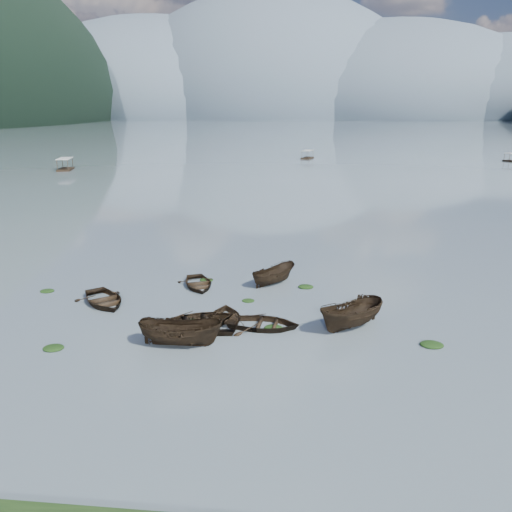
# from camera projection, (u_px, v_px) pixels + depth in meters

# --- Properties ---
(ground_plane) EXTENTS (2400.00, 2400.00, 0.00)m
(ground_plane) POSITION_uv_depth(u_px,v_px,m) (234.00, 356.00, 26.33)
(ground_plane) COLOR slate
(haze_mtn_a) EXTENTS (520.00, 520.00, 280.00)m
(haze_mtn_a) POSITION_uv_depth(u_px,v_px,m) (162.00, 118.00, 910.56)
(haze_mtn_a) COLOR #475666
(haze_mtn_a) RESTS_ON ground
(haze_mtn_b) EXTENTS (520.00, 520.00, 340.00)m
(haze_mtn_b) POSITION_uv_depth(u_px,v_px,m) (271.00, 118.00, 891.74)
(haze_mtn_b) COLOR #475666
(haze_mtn_b) RESTS_ON ground
(haze_mtn_c) EXTENTS (520.00, 520.00, 260.00)m
(haze_mtn_c) POSITION_uv_depth(u_px,v_px,m) (385.00, 118.00, 872.92)
(haze_mtn_c) COLOR #475666
(haze_mtn_c) RESTS_ON ground
(haze_mtn_d) EXTENTS (520.00, 520.00, 220.00)m
(haze_mtn_d) POSITION_uv_depth(u_px,v_px,m) (492.00, 118.00, 855.98)
(haze_mtn_d) COLOR #475666
(haze_mtn_d) RESTS_ON ground
(rowboat_0) EXTENTS (5.39, 5.57, 0.94)m
(rowboat_0) POSITION_uv_depth(u_px,v_px,m) (104.00, 303.00, 33.45)
(rowboat_0) COLOR black
(rowboat_0) RESTS_ON ground
(rowboat_1) EXTENTS (6.27, 5.83, 1.06)m
(rowboat_1) POSITION_uv_depth(u_px,v_px,m) (196.00, 328.00, 29.69)
(rowboat_1) COLOR black
(rowboat_1) RESTS_ON ground
(rowboat_2) EXTENTS (4.73, 1.79, 1.82)m
(rowboat_2) POSITION_uv_depth(u_px,v_px,m) (181.00, 345.00, 27.51)
(rowboat_2) COLOR black
(rowboat_2) RESTS_ON ground
(rowboat_3) EXTENTS (3.47, 4.50, 0.86)m
(rowboat_3) POSITION_uv_depth(u_px,v_px,m) (225.00, 322.00, 30.46)
(rowboat_3) COLOR black
(rowboat_3) RESTS_ON ground
(rowboat_4) EXTENTS (4.57, 3.44, 0.90)m
(rowboat_4) POSITION_uv_depth(u_px,v_px,m) (263.00, 328.00, 29.73)
(rowboat_4) COLOR black
(rowboat_4) RESTS_ON ground
(rowboat_5) EXTENTS (4.87, 4.62, 1.89)m
(rowboat_5) POSITION_uv_depth(u_px,v_px,m) (351.00, 328.00, 29.73)
(rowboat_5) COLOR black
(rowboat_5) RESTS_ON ground
(rowboat_6) EXTENTS (4.10, 4.76, 0.83)m
(rowboat_6) POSITION_uv_depth(u_px,v_px,m) (198.00, 286.00, 36.68)
(rowboat_6) COLOR black
(rowboat_6) RESTS_ON ground
(rowboat_8) EXTENTS (3.89, 4.07, 1.58)m
(rowboat_8) POSITION_uv_depth(u_px,v_px,m) (273.00, 283.00, 37.36)
(rowboat_8) COLOR black
(rowboat_8) RESTS_ON ground
(weed_clump_0) EXTENTS (1.15, 0.94, 0.25)m
(weed_clump_0) POSITION_uv_depth(u_px,v_px,m) (54.00, 349.00, 27.06)
(weed_clump_0) COLOR black
(weed_clump_0) RESTS_ON ground
(weed_clump_1) EXTENTS (0.96, 0.77, 0.21)m
(weed_clump_1) POSITION_uv_depth(u_px,v_px,m) (189.00, 320.00, 30.77)
(weed_clump_1) COLOR black
(weed_clump_1) RESTS_ON ground
(weed_clump_2) EXTENTS (1.13, 0.90, 0.25)m
(weed_clump_2) POSITION_uv_depth(u_px,v_px,m) (273.00, 329.00, 29.55)
(weed_clump_2) COLOR black
(weed_clump_2) RESTS_ON ground
(weed_clump_3) EXTENTS (0.87, 0.73, 0.19)m
(weed_clump_3) POSITION_uv_depth(u_px,v_px,m) (248.00, 301.00, 33.86)
(weed_clump_3) COLOR black
(weed_clump_3) RESTS_ON ground
(weed_clump_4) EXTENTS (1.29, 1.02, 0.27)m
(weed_clump_4) POSITION_uv_depth(u_px,v_px,m) (432.00, 346.00, 27.42)
(weed_clump_4) COLOR black
(weed_clump_4) RESTS_ON ground
(weed_clump_5) EXTENTS (1.02, 0.83, 0.22)m
(weed_clump_5) POSITION_uv_depth(u_px,v_px,m) (47.00, 292.00, 35.64)
(weed_clump_5) COLOR black
(weed_clump_5) RESTS_ON ground
(weed_clump_6) EXTENTS (1.02, 0.85, 0.21)m
(weed_clump_6) POSITION_uv_depth(u_px,v_px,m) (207.00, 281.00, 37.96)
(weed_clump_6) COLOR black
(weed_clump_6) RESTS_ON ground
(weed_clump_7) EXTENTS (1.14, 0.91, 0.25)m
(weed_clump_7) POSITION_uv_depth(u_px,v_px,m) (306.00, 288.00, 36.45)
(weed_clump_7) COLOR black
(weed_clump_7) RESTS_ON ground
(pontoon_left) EXTENTS (4.25, 6.89, 2.46)m
(pontoon_left) POSITION_uv_depth(u_px,v_px,m) (66.00, 170.00, 108.35)
(pontoon_left) COLOR black
(pontoon_left) RESTS_ON ground
(pontoon_centre) EXTENTS (3.65, 5.97, 2.13)m
(pontoon_centre) POSITION_uv_depth(u_px,v_px,m) (307.00, 159.00, 134.21)
(pontoon_centre) COLOR black
(pontoon_centre) RESTS_ON ground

